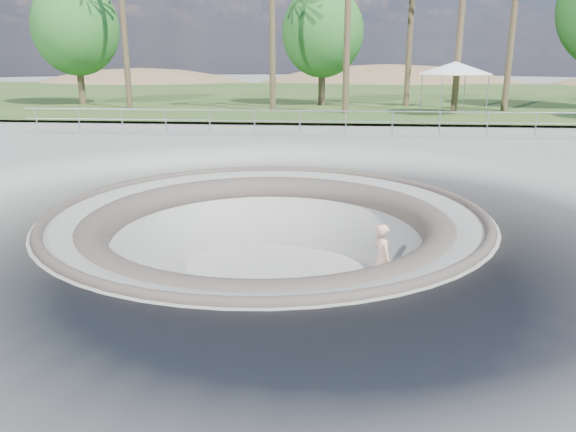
# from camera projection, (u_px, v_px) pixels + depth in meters

# --- Properties ---
(ground) EXTENTS (180.00, 180.00, 0.00)m
(ground) POSITION_uv_depth(u_px,v_px,m) (267.00, 212.00, 13.20)
(ground) COLOR gray
(ground) RESTS_ON ground
(skate_bowl) EXTENTS (14.00, 14.00, 4.10)m
(skate_bowl) POSITION_uv_depth(u_px,v_px,m) (268.00, 284.00, 13.72)
(skate_bowl) COLOR gray
(skate_bowl) RESTS_ON ground
(grass_strip) EXTENTS (180.00, 36.00, 0.12)m
(grass_strip) POSITION_uv_depth(u_px,v_px,m) (317.00, 95.00, 45.65)
(grass_strip) COLOR #2E4F1F
(grass_strip) RESTS_ON ground
(distant_hills) EXTENTS (103.20, 45.00, 28.60)m
(distant_hills) POSITION_uv_depth(u_px,v_px,m) (353.00, 141.00, 69.54)
(distant_hills) COLOR brown
(distant_hills) RESTS_ON ground
(safety_railing) EXTENTS (25.00, 0.06, 1.03)m
(safety_railing) POSITION_uv_depth(u_px,v_px,m) (300.00, 122.00, 24.48)
(safety_railing) COLOR #909398
(safety_railing) RESTS_ON ground
(skateboard) EXTENTS (0.92, 0.50, 0.09)m
(skateboard) POSITION_uv_depth(u_px,v_px,m) (380.00, 295.00, 13.08)
(skateboard) COLOR #9B633E
(skateboard) RESTS_ON ground
(skater) EXTENTS (0.62, 0.73, 1.71)m
(skater) POSITION_uv_depth(u_px,v_px,m) (382.00, 260.00, 12.83)
(skater) COLOR #E0B091
(skater) RESTS_ON skateboard
(canopy_white) EXTENTS (5.46, 5.46, 2.85)m
(canopy_white) POSITION_uv_depth(u_px,v_px,m) (455.00, 68.00, 30.76)
(canopy_white) COLOR #909398
(canopy_white) RESTS_ON ground
(bushy_tree_left) EXTENTS (5.53, 5.02, 7.97)m
(bushy_tree_left) POSITION_uv_depth(u_px,v_px,m) (76.00, 28.00, 35.91)
(bushy_tree_left) COLOR brown
(bushy_tree_left) RESTS_ON ground
(bushy_tree_mid) EXTENTS (5.21, 4.73, 7.51)m
(bushy_tree_mid) POSITION_uv_depth(u_px,v_px,m) (323.00, 32.00, 35.73)
(bushy_tree_mid) COLOR brown
(bushy_tree_mid) RESTS_ON ground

